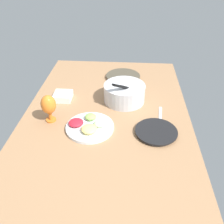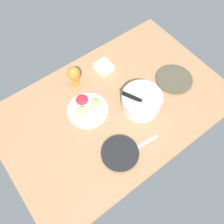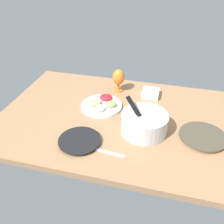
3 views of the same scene
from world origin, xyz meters
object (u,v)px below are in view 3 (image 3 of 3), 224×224
Objects in this scene: fruit_platter at (102,105)px; square_bowl_white at (151,93)px; dinner_plate_left at (203,137)px; mixing_bowl at (144,122)px; dinner_plate_right at (80,141)px; hurricane_glass_orange at (119,78)px.

fruit_platter is 2.35× the size of square_bowl_white.
mixing_bowl is at bearing 3.23° from dinner_plate_left.
square_bowl_white is (1.14, -42.07, -3.89)cm from mixing_bowl.
mixing_bowl reaches higher than fruit_platter.
dinner_plate_right is 0.87× the size of mixing_bowl.
square_bowl_white reaches higher than dinner_plate_left.
dinner_plate_left is 73.68cm from hurricane_glass_orange.
fruit_platter is at bearing 36.60° from square_bowl_white.
dinner_plate_left is 1.12× the size of dinner_plate_right.
square_bowl_white is (35.25, -40.15, 1.50)cm from dinner_plate_left.
dinner_plate_right is at bearing 83.05° from hurricane_glass_orange.
mixing_bowl is 50.91cm from hurricane_glass_orange.
dinner_plate_left is at bearing -162.63° from dinner_plate_right.
fruit_platter is (31.84, -19.27, -4.71)cm from mixing_bowl.
mixing_bowl reaches higher than dinner_plate_right.
square_bowl_white is at bearing -117.80° from dinner_plate_right.
fruit_platter reaches higher than dinner_plate_left.
hurricane_glass_orange is at bearing -96.95° from dinner_plate_right.
square_bowl_white is (-32.32, -61.29, 1.55)cm from dinner_plate_right.
dinner_plate_left is 68.20cm from fruit_platter.
dinner_plate_right is 38.53cm from fruit_platter.
square_bowl_white is at bearing 176.33° from hurricane_glass_orange.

